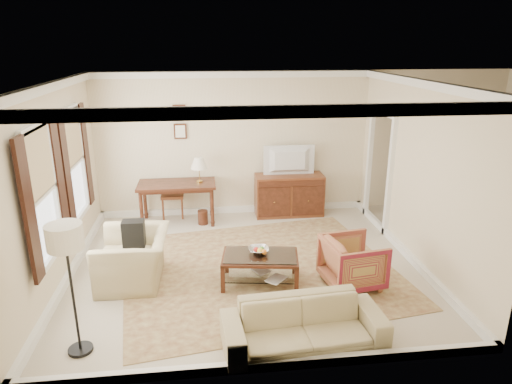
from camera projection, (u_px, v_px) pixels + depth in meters
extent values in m
cube|color=beige|center=(246.00, 266.00, 7.34)|extent=(5.50, 5.00, 0.01)
cube|color=white|center=(244.00, 82.00, 6.43)|extent=(5.50, 5.00, 0.01)
cube|color=beige|center=(234.00, 145.00, 9.24)|extent=(5.50, 0.01, 2.90)
cube|color=beige|center=(269.00, 252.00, 4.53)|extent=(5.50, 0.01, 2.90)
cube|color=beige|center=(56.00, 186.00, 6.58)|extent=(0.01, 5.00, 2.90)
cube|color=beige|center=(419.00, 174.00, 7.19)|extent=(0.01, 5.00, 2.90)
cube|color=beige|center=(457.00, 227.00, 8.90)|extent=(3.00, 2.70, 0.01)
cube|color=brown|center=(259.00, 269.00, 7.21)|extent=(4.62, 4.13, 0.01)
cube|color=#532617|center=(177.00, 184.00, 8.87)|extent=(1.50, 0.75, 0.05)
cylinder|color=#532617|center=(142.00, 211.00, 8.65)|extent=(0.07, 0.07, 0.77)
cylinder|color=#532617|center=(212.00, 208.00, 8.80)|extent=(0.07, 0.07, 0.77)
cylinder|color=#532617|center=(145.00, 201.00, 9.20)|extent=(0.07, 0.07, 0.77)
cylinder|color=#532617|center=(211.00, 198.00, 9.35)|extent=(0.07, 0.07, 0.77)
cube|color=brown|center=(289.00, 195.00, 9.41)|extent=(1.39, 0.53, 0.85)
imported|color=black|center=(290.00, 151.00, 9.10)|extent=(0.99, 0.57, 0.13)
cube|color=#532617|center=(260.00, 257.00, 6.68)|extent=(1.19, 0.80, 0.04)
cube|color=silver|center=(260.00, 255.00, 6.67)|extent=(1.12, 0.74, 0.01)
cube|color=silver|center=(260.00, 274.00, 6.77)|extent=(1.10, 0.71, 0.02)
cube|color=#532617|center=(223.00, 280.00, 6.49)|extent=(0.07, 0.07, 0.43)
cube|color=#532617|center=(297.00, 281.00, 6.46)|extent=(0.07, 0.07, 0.43)
cube|color=#532617|center=(227.00, 261.00, 7.05)|extent=(0.07, 0.07, 0.43)
cube|color=#532617|center=(294.00, 262.00, 7.01)|extent=(0.07, 0.07, 0.43)
imported|color=silver|center=(259.00, 249.00, 6.72)|extent=(0.42, 0.42, 0.10)
imported|color=brown|center=(254.00, 272.00, 6.78)|extent=(0.27, 0.16, 0.38)
imported|color=brown|center=(270.00, 277.00, 6.64)|extent=(0.22, 0.21, 0.38)
imported|color=maroon|center=(353.00, 260.00, 6.65)|extent=(0.85, 0.89, 0.81)
imported|color=tan|center=(133.00, 250.00, 6.73)|extent=(0.78, 1.17, 1.01)
cube|color=black|center=(134.00, 232.00, 6.75)|extent=(0.28, 0.36, 0.40)
imported|color=tan|center=(304.00, 318.00, 5.31)|extent=(1.94, 0.69, 0.74)
cylinder|color=black|center=(81.00, 349.00, 5.32)|extent=(0.28, 0.28, 0.04)
cylinder|color=black|center=(74.00, 300.00, 5.11)|extent=(0.03, 0.03, 1.34)
cylinder|color=silver|center=(64.00, 237.00, 4.87)|extent=(0.39, 0.39, 0.28)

